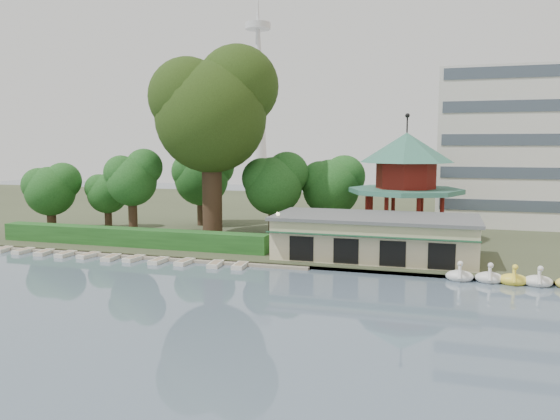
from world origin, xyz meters
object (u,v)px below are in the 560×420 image
at_px(boathouse, 375,236).
at_px(big_tree, 213,107).
at_px(pavilion, 406,176).
at_px(dock, 139,256).

distance_m(boathouse, big_tree, 23.48).
bearing_deg(boathouse, big_tree, 161.71).
bearing_deg(pavilion, boathouse, -101.28).
xyz_separation_m(pavilion, big_tree, (-20.83, -3.80, 7.45)).
relative_size(dock, pavilion, 2.52).
relative_size(boathouse, pavilion, 1.38).
distance_m(dock, boathouse, 22.62).
bearing_deg(dock, pavilion, 31.66).
relative_size(dock, boathouse, 1.83).
height_order(dock, pavilion, pavilion).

